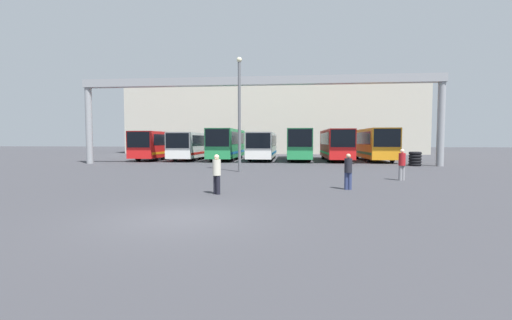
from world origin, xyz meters
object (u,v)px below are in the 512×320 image
bus_slot_5 (336,143)px  pedestrian_near_left (402,164)px  bus_slot_2 (227,142)px  lamp_post (239,110)px  pedestrian_far_center (217,173)px  bus_slot_3 (263,144)px  bus_slot_4 (299,143)px  pedestrian_mid_left (348,171)px  tire_stack (415,159)px  bus_slot_0 (158,144)px  bus_slot_1 (194,144)px  bus_slot_6 (373,143)px

bus_slot_5 → pedestrian_near_left: size_ratio=6.08×
bus_slot_2 → lamp_post: (3.49, -13.89, 2.35)m
pedestrian_near_left → pedestrian_far_center: pedestrian_near_left is taller
bus_slot_3 → bus_slot_4: size_ratio=0.90×
bus_slot_2 → bus_slot_4: bus_slot_2 is taller
bus_slot_3 → pedestrian_mid_left: (5.61, -22.39, -0.87)m
bus_slot_3 → tire_stack: bearing=-29.3°
bus_slot_0 → bus_slot_5: size_ratio=0.99×
bus_slot_0 → pedestrian_near_left: size_ratio=6.01×
bus_slot_0 → bus_slot_1: bearing=6.6°
bus_slot_1 → lamp_post: size_ratio=1.43×
bus_slot_2 → bus_slot_5: size_ratio=0.98×
pedestrian_far_center → bus_slot_4: bearing=118.7°
bus_slot_4 → bus_slot_5: bus_slot_4 is taller
bus_slot_5 → bus_slot_6: bearing=0.1°
tire_stack → lamp_post: lamp_post is taller
pedestrian_near_left → tire_stack: (4.49, 10.96, -0.31)m
pedestrian_far_center → tire_stack: (13.46, 16.64, -0.26)m
bus_slot_1 → pedestrian_near_left: bearing=-47.6°
bus_slot_2 → bus_slot_6: size_ratio=0.98×
pedestrian_far_center → lamp_post: lamp_post is taller
pedestrian_near_left → lamp_post: 10.92m
bus_slot_6 → bus_slot_4: bearing=172.5°
pedestrian_near_left → pedestrian_mid_left: bearing=-146.6°
bus_slot_3 → pedestrian_far_center: bearing=-89.7°
bus_slot_2 → bus_slot_6: 15.72m
pedestrian_mid_left → bus_slot_3: bearing=-66.9°
bus_slot_1 → bus_slot_2: bearing=-7.0°
pedestrian_far_center → bus_slot_1: bearing=145.7°
bus_slot_5 → tire_stack: bus_slot_5 is taller
bus_slot_5 → pedestrian_mid_left: bus_slot_5 is taller
bus_slot_4 → pedestrian_mid_left: size_ratio=7.83×
bus_slot_3 → bus_slot_5: bearing=-3.1°
bus_slot_3 → bus_slot_2: bearing=-172.4°
bus_slot_3 → bus_slot_4: (3.93, 0.61, 0.19)m
tire_stack → lamp_post: (-14.01, -6.81, 3.67)m
bus_slot_2 → pedestrian_near_left: bearing=-54.2°
bus_slot_6 → pedestrian_near_left: size_ratio=6.09×
bus_slot_5 → bus_slot_0: bearing=-179.8°
pedestrian_near_left → pedestrian_far_center: 10.61m
bus_slot_2 → bus_slot_5: bus_slot_2 is taller
bus_slot_5 → bus_slot_3: bearing=176.9°
tire_stack → pedestrian_mid_left: bearing=-118.3°
pedestrian_mid_left → bus_slot_4: bearing=-76.8°
bus_slot_4 → pedestrian_near_left: 19.89m
pedestrian_mid_left → tire_stack: 16.79m
lamp_post → bus_slot_6: bearing=48.9°
pedestrian_far_center → bus_slot_5: bearing=109.5°
bus_slot_1 → pedestrian_mid_left: size_ratio=7.01×
bus_slot_4 → lamp_post: bearing=-106.2°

